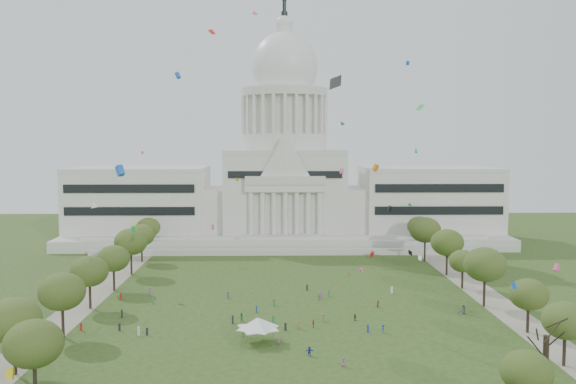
% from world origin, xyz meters
% --- Properties ---
extents(ground, '(400.00, 400.00, 0.00)m').
position_xyz_m(ground, '(0.00, 0.00, 0.00)').
color(ground, '#2E451A').
rests_on(ground, ground).
extents(capitol, '(160.00, 64.50, 91.30)m').
position_xyz_m(capitol, '(0.00, 113.59, 22.30)').
color(capitol, beige).
rests_on(capitol, ground).
extents(path_left, '(8.00, 160.00, 0.04)m').
position_xyz_m(path_left, '(-48.00, 30.00, 0.02)').
color(path_left, gray).
rests_on(path_left, ground).
extents(path_right, '(8.00, 160.00, 0.04)m').
position_xyz_m(path_right, '(48.00, 30.00, 0.02)').
color(path_right, gray).
rests_on(path_right, ground).
extents(row_tree_l_0, '(8.85, 8.85, 12.59)m').
position_xyz_m(row_tree_l_0, '(-45.26, -21.68, 8.95)').
color(row_tree_l_0, black).
rests_on(row_tree_l_0, ground).
extents(row_tree_r_0, '(7.67, 7.67, 10.91)m').
position_xyz_m(row_tree_r_0, '(44.94, -19.59, 7.75)').
color(row_tree_r_0, black).
rests_on(row_tree_r_0, ground).
extents(row_tree_l_1, '(8.86, 8.86, 12.59)m').
position_xyz_m(row_tree_l_1, '(-44.07, -2.96, 8.95)').
color(row_tree_l_1, black).
rests_on(row_tree_l_1, ground).
extents(row_tree_r_1, '(7.58, 7.58, 10.78)m').
position_xyz_m(row_tree_r_1, '(46.22, -1.75, 7.66)').
color(row_tree_r_1, black).
rests_on(row_tree_r_1, ground).
extents(row_tree_l_2, '(8.42, 8.42, 11.97)m').
position_xyz_m(row_tree_l_2, '(-45.04, 17.30, 8.51)').
color(row_tree_l_2, black).
rests_on(row_tree_l_2, ground).
extents(row_tree_r_2, '(9.55, 9.55, 13.58)m').
position_xyz_m(row_tree_r_2, '(44.17, 17.44, 9.66)').
color(row_tree_r_2, black).
rests_on(row_tree_r_2, ground).
extents(row_tree_l_3, '(8.12, 8.12, 11.55)m').
position_xyz_m(row_tree_l_3, '(-44.09, 33.92, 8.21)').
color(row_tree_l_3, black).
rests_on(row_tree_l_3, ground).
extents(row_tree_r_3, '(7.01, 7.01, 9.98)m').
position_xyz_m(row_tree_r_3, '(44.40, 34.48, 7.08)').
color(row_tree_r_3, black).
rests_on(row_tree_r_3, ground).
extents(row_tree_l_4, '(9.29, 9.29, 13.21)m').
position_xyz_m(row_tree_l_4, '(-44.08, 52.42, 9.39)').
color(row_tree_l_4, black).
rests_on(row_tree_l_4, ground).
extents(row_tree_r_4, '(9.19, 9.19, 13.06)m').
position_xyz_m(row_tree_r_4, '(44.76, 50.04, 9.29)').
color(row_tree_r_4, black).
rests_on(row_tree_r_4, ground).
extents(row_tree_l_5, '(8.33, 8.33, 11.85)m').
position_xyz_m(row_tree_l_5, '(-45.22, 71.01, 8.42)').
color(row_tree_l_5, black).
rests_on(row_tree_l_5, ground).
extents(row_tree_r_5, '(9.82, 9.82, 13.96)m').
position_xyz_m(row_tree_r_5, '(43.49, 70.19, 9.93)').
color(row_tree_r_5, black).
rests_on(row_tree_r_5, ground).
extents(row_tree_l_6, '(8.19, 8.19, 11.64)m').
position_xyz_m(row_tree_l_6, '(-46.87, 89.14, 8.27)').
color(row_tree_l_6, black).
rests_on(row_tree_l_6, ground).
extents(row_tree_r_6, '(8.42, 8.42, 11.97)m').
position_xyz_m(row_tree_r_6, '(45.96, 88.13, 8.51)').
color(row_tree_r_6, black).
rests_on(row_tree_r_6, ground).
extents(near_tree_0, '(8.47, 8.47, 12.04)m').
position_xyz_m(near_tree_0, '(-38.00, -32.00, 8.56)').
color(near_tree_0, black).
rests_on(near_tree_0, ground).
extents(near_tree_1, '(6.93, 6.93, 9.86)m').
position_xyz_m(near_tree_1, '(30.00, -40.00, 7.00)').
color(near_tree_1, black).
rests_on(near_tree_1, ground).
extents(big_bare_tree, '(6.00, 5.00, 12.80)m').
position_xyz_m(big_bare_tree, '(38.00, -28.00, 8.67)').
color(big_bare_tree, black).
rests_on(big_bare_tree, ground).
extents(event_tent, '(10.94, 10.94, 4.79)m').
position_xyz_m(event_tent, '(-6.69, -6.31, 3.72)').
color(event_tent, '#4C4C4C').
rests_on(event_tent, ground).
extents(person_0, '(1.17, 1.19, 2.07)m').
position_xyz_m(person_0, '(37.66, 11.46, 1.04)').
color(person_0, '#4C4C51').
rests_on(person_0, ground).
extents(person_2, '(0.88, 0.90, 1.60)m').
position_xyz_m(person_2, '(19.92, 16.97, 0.80)').
color(person_2, '#B21E1E').
rests_on(person_2, ground).
extents(person_3, '(0.69, 1.19, 1.77)m').
position_xyz_m(person_3, '(6.59, 6.32, 0.88)').
color(person_3, olive).
rests_on(person_3, ground).
extents(person_4, '(0.52, 0.94, 1.60)m').
position_xyz_m(person_4, '(4.27, 2.38, 0.80)').
color(person_4, '#B21E1E').
rests_on(person_4, ground).
extents(person_5, '(1.03, 1.56, 1.56)m').
position_xyz_m(person_5, '(-6.65, 1.98, 0.78)').
color(person_5, silver).
rests_on(person_5, ground).
extents(person_6, '(0.76, 0.92, 1.61)m').
position_xyz_m(person_6, '(7.97, -19.03, 0.80)').
color(person_6, '#994C8C').
rests_on(person_6, ground).
extents(person_7, '(0.68, 0.63, 1.51)m').
position_xyz_m(person_7, '(-2.74, -8.39, 0.75)').
color(person_7, '#994C8C').
rests_on(person_7, ground).
extents(person_8, '(1.02, 0.73, 1.90)m').
position_xyz_m(person_8, '(-10.51, 6.55, 0.95)').
color(person_8, '#33723F').
rests_on(person_8, ground).
extents(person_9, '(0.78, 1.17, 1.65)m').
position_xyz_m(person_9, '(17.82, -1.25, 0.83)').
color(person_9, navy).
rests_on(person_9, ground).
extents(person_10, '(0.68, 1.00, 1.55)m').
position_xyz_m(person_10, '(13.32, 6.84, 0.78)').
color(person_10, '#26262B').
rests_on(person_10, ground).
extents(person_11, '(1.57, 0.74, 1.64)m').
position_xyz_m(person_11, '(2.59, -13.87, 0.82)').
color(person_11, navy).
rests_on(person_11, ground).
extents(distant_crowd, '(67.84, 35.46, 1.93)m').
position_xyz_m(distant_crowd, '(-13.17, 15.45, 0.83)').
color(distant_crowd, '#B21E1E').
rests_on(distant_crowd, ground).
extents(kite_swarm, '(96.97, 106.25, 62.43)m').
position_xyz_m(kite_swarm, '(-2.28, 7.29, 24.98)').
color(kite_swarm, green).
rests_on(kite_swarm, ground).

